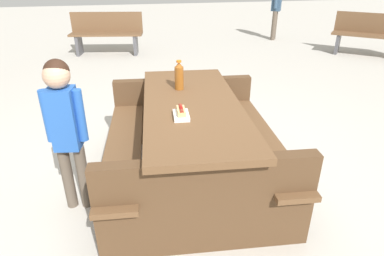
{
  "coord_description": "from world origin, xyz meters",
  "views": [
    {
      "loc": [
        2.39,
        -0.5,
        1.73
      ],
      "look_at": [
        0.0,
        0.0,
        0.52
      ],
      "focal_mm": 30.88,
      "sensor_mm": 36.0,
      "label": 1
    }
  ],
  "objects_px": {
    "child_in_coat": "(65,119)",
    "park_bench_near": "(107,32)",
    "soda_bottle": "(179,76)",
    "hotdog_tray": "(181,113)",
    "park_bench_mid": "(371,34)",
    "picnic_table": "(192,137)"
  },
  "relations": [
    {
      "from": "soda_bottle",
      "to": "child_in_coat",
      "type": "xyz_separation_m",
      "value": [
        0.47,
        -0.9,
        -0.11
      ]
    },
    {
      "from": "soda_bottle",
      "to": "hotdog_tray",
      "type": "height_order",
      "value": "soda_bottle"
    },
    {
      "from": "soda_bottle",
      "to": "park_bench_mid",
      "type": "relative_size",
      "value": 0.18
    },
    {
      "from": "park_bench_near",
      "to": "park_bench_mid",
      "type": "relative_size",
      "value": 1.11
    },
    {
      "from": "soda_bottle",
      "to": "hotdog_tray",
      "type": "bearing_deg",
      "value": -8.67
    },
    {
      "from": "hotdog_tray",
      "to": "child_in_coat",
      "type": "relative_size",
      "value": 0.16
    },
    {
      "from": "picnic_table",
      "to": "soda_bottle",
      "type": "bearing_deg",
      "value": -172.71
    },
    {
      "from": "hotdog_tray",
      "to": "park_bench_mid",
      "type": "xyz_separation_m",
      "value": [
        -3.94,
        4.71,
        -0.33
      ]
    },
    {
      "from": "picnic_table",
      "to": "child_in_coat",
      "type": "height_order",
      "value": "child_in_coat"
    },
    {
      "from": "picnic_table",
      "to": "child_in_coat",
      "type": "relative_size",
      "value": 1.62
    },
    {
      "from": "soda_bottle",
      "to": "park_bench_near",
      "type": "distance_m",
      "value": 4.73
    },
    {
      "from": "picnic_table",
      "to": "child_in_coat",
      "type": "distance_m",
      "value": 1.01
    },
    {
      "from": "picnic_table",
      "to": "hotdog_tray",
      "type": "xyz_separation_m",
      "value": [
        0.26,
        -0.13,
        0.34
      ]
    },
    {
      "from": "soda_bottle",
      "to": "child_in_coat",
      "type": "relative_size",
      "value": 0.22
    },
    {
      "from": "picnic_table",
      "to": "park_bench_mid",
      "type": "bearing_deg",
      "value": 128.79
    },
    {
      "from": "soda_bottle",
      "to": "hotdog_tray",
      "type": "distance_m",
      "value": 0.61
    },
    {
      "from": "child_in_coat",
      "to": "park_bench_near",
      "type": "relative_size",
      "value": 0.77
    },
    {
      "from": "hotdog_tray",
      "to": "park_bench_near",
      "type": "bearing_deg",
      "value": -172.86
    },
    {
      "from": "child_in_coat",
      "to": "park_bench_mid",
      "type": "height_order",
      "value": "child_in_coat"
    },
    {
      "from": "picnic_table",
      "to": "park_bench_near",
      "type": "bearing_deg",
      "value": -170.98
    },
    {
      "from": "hotdog_tray",
      "to": "park_bench_mid",
      "type": "relative_size",
      "value": 0.14
    },
    {
      "from": "park_bench_near",
      "to": "park_bench_mid",
      "type": "xyz_separation_m",
      "value": [
        1.31,
        5.37,
        0.0
      ]
    }
  ]
}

